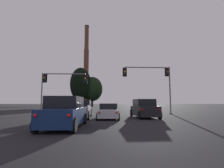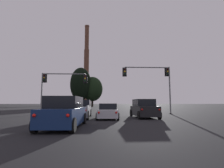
{
  "view_description": "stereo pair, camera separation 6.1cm",
  "coord_description": "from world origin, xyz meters",
  "px_view_note": "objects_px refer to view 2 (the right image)",
  "views": [
    {
      "loc": [
        -0.69,
        -0.83,
        1.47
      ],
      "look_at": [
        1.14,
        36.36,
        5.54
      ],
      "focal_mm": 28.0,
      "sensor_mm": 36.0,
      "label": 1
    },
    {
      "loc": [
        -0.63,
        -0.84,
        1.47
      ],
      "look_at": [
        1.14,
        36.36,
        5.54
      ],
      "focal_mm": 28.0,
      "sensor_mm": 36.0,
      "label": 2
    }
  ],
  "objects_px": {
    "traffic_light_overhead_left": "(58,82)",
    "traffic_light_overhead_right": "(154,77)",
    "sedan_center_lane_front": "(108,111)",
    "suv_right_lane_front": "(144,109)",
    "suv_left_lane_second": "(64,113)",
    "smokestack": "(86,73)",
    "pickup_truck_left_lane_front": "(80,110)"
  },
  "relations": [
    {
      "from": "traffic_light_overhead_left",
      "to": "traffic_light_overhead_right",
      "type": "xyz_separation_m",
      "value": [
        13.09,
        -0.43,
        0.71
      ]
    },
    {
      "from": "sedan_center_lane_front",
      "to": "traffic_light_overhead_right",
      "type": "xyz_separation_m",
      "value": [
        6.43,
        6.35,
        4.3
      ]
    },
    {
      "from": "suv_right_lane_front",
      "to": "sedan_center_lane_front",
      "type": "height_order",
      "value": "suv_right_lane_front"
    },
    {
      "from": "suv_right_lane_front",
      "to": "suv_left_lane_second",
      "type": "xyz_separation_m",
      "value": [
        -6.48,
        -7.06,
        0.0
      ]
    },
    {
      "from": "smokestack",
      "to": "pickup_truck_left_lane_front",
      "type": "bearing_deg",
      "value": -84.53
    },
    {
      "from": "suv_right_lane_front",
      "to": "traffic_light_overhead_left",
      "type": "height_order",
      "value": "traffic_light_overhead_left"
    },
    {
      "from": "suv_left_lane_second",
      "to": "sedan_center_lane_front",
      "type": "xyz_separation_m",
      "value": [
        2.82,
        6.17,
        -0.23
      ]
    },
    {
      "from": "suv_right_lane_front",
      "to": "traffic_light_overhead_left",
      "type": "relative_size",
      "value": 0.79
    },
    {
      "from": "smokestack",
      "to": "suv_left_lane_second",
      "type": "bearing_deg",
      "value": -84.83
    },
    {
      "from": "sedan_center_lane_front",
      "to": "suv_right_lane_front",
      "type": "bearing_deg",
      "value": 16.59
    },
    {
      "from": "smokestack",
      "to": "traffic_light_overhead_left",
      "type": "bearing_deg",
      "value": -86.26
    },
    {
      "from": "traffic_light_overhead_right",
      "to": "smokestack",
      "type": "height_order",
      "value": "smokestack"
    },
    {
      "from": "suv_right_lane_front",
      "to": "traffic_light_overhead_right",
      "type": "relative_size",
      "value": 0.74
    },
    {
      "from": "traffic_light_overhead_left",
      "to": "traffic_light_overhead_right",
      "type": "bearing_deg",
      "value": -1.87
    },
    {
      "from": "traffic_light_overhead_left",
      "to": "smokestack",
      "type": "xyz_separation_m",
      "value": [
        -7.0,
        106.93,
        19.73
      ]
    },
    {
      "from": "suv_left_lane_second",
      "to": "traffic_light_overhead_right",
      "type": "distance_m",
      "value": 16.09
    },
    {
      "from": "suv_right_lane_front",
      "to": "smokestack",
      "type": "xyz_separation_m",
      "value": [
        -17.32,
        112.81,
        23.08
      ]
    },
    {
      "from": "pickup_truck_left_lane_front",
      "to": "suv_left_lane_second",
      "type": "bearing_deg",
      "value": -90.97
    },
    {
      "from": "traffic_light_overhead_left",
      "to": "smokestack",
      "type": "height_order",
      "value": "smokestack"
    },
    {
      "from": "suv_right_lane_front",
      "to": "sedan_center_lane_front",
      "type": "bearing_deg",
      "value": -167.88
    },
    {
      "from": "sedan_center_lane_front",
      "to": "traffic_light_overhead_left",
      "type": "xyz_separation_m",
      "value": [
        -6.66,
        6.78,
        3.59
      ]
    },
    {
      "from": "suv_left_lane_second",
      "to": "smokestack",
      "type": "bearing_deg",
      "value": 96.9
    },
    {
      "from": "suv_left_lane_second",
      "to": "smokestack",
      "type": "distance_m",
      "value": 122.56
    },
    {
      "from": "traffic_light_overhead_right",
      "to": "smokestack",
      "type": "bearing_deg",
      "value": 100.6
    },
    {
      "from": "suv_right_lane_front",
      "to": "smokestack",
      "type": "distance_m",
      "value": 116.44
    },
    {
      "from": "traffic_light_overhead_left",
      "to": "pickup_truck_left_lane_front",
      "type": "bearing_deg",
      "value": -56.9
    },
    {
      "from": "pickup_truck_left_lane_front",
      "to": "traffic_light_overhead_right",
      "type": "distance_m",
      "value": 11.52
    },
    {
      "from": "suv_right_lane_front",
      "to": "traffic_light_overhead_left",
      "type": "bearing_deg",
      "value": 148.69
    },
    {
      "from": "sedan_center_lane_front",
      "to": "traffic_light_overhead_right",
      "type": "height_order",
      "value": "traffic_light_overhead_right"
    },
    {
      "from": "sedan_center_lane_front",
      "to": "pickup_truck_left_lane_front",
      "type": "relative_size",
      "value": 0.86
    },
    {
      "from": "pickup_truck_left_lane_front",
      "to": "traffic_light_overhead_left",
      "type": "bearing_deg",
      "value": 121.84
    },
    {
      "from": "suv_right_lane_front",
      "to": "smokestack",
      "type": "relative_size",
      "value": 0.08
    }
  ]
}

